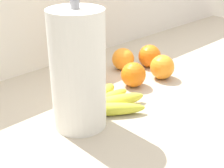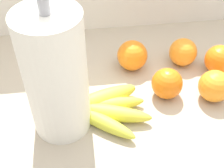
{
  "view_description": "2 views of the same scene",
  "coord_description": "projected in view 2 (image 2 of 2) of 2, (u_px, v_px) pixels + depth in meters",
  "views": [
    {
      "loc": [
        -0.79,
        -0.53,
        1.32
      ],
      "look_at": [
        -0.23,
        0.05,
        0.95
      ],
      "focal_mm": 51.86,
      "sensor_mm": 36.0,
      "label": 1
    },
    {
      "loc": [
        -0.33,
        -0.44,
        1.44
      ],
      "look_at": [
        -0.26,
        0.06,
        0.95
      ],
      "focal_mm": 48.81,
      "sensor_mm": 36.0,
      "label": 2
    }
  ],
  "objects": [
    {
      "name": "wall_back",
      "position": [
        169.0,
        76.0,
        1.18
      ],
      "size": [
        2.15,
        0.06,
        1.3
      ],
      "primitive_type": "cube",
      "color": "silver",
      "rests_on": "ground"
    },
    {
      "name": "orange_right",
      "position": [
        183.0,
        52.0,
        0.81
      ],
      "size": [
        0.07,
        0.07,
        0.07
      ],
      "primitive_type": "sphere",
      "color": "orange",
      "rests_on": "counter"
    },
    {
      "name": "orange_back_left",
      "position": [
        167.0,
        83.0,
        0.72
      ],
      "size": [
        0.07,
        0.07,
        0.07
      ],
      "primitive_type": "sphere",
      "color": "orange",
      "rests_on": "counter"
    },
    {
      "name": "paper_towel_roll",
      "position": [
        56.0,
        77.0,
        0.59
      ],
      "size": [
        0.12,
        0.12,
        0.3
      ],
      "color": "white",
      "rests_on": "counter"
    },
    {
      "name": "orange_center",
      "position": [
        132.0,
        55.0,
        0.79
      ],
      "size": [
        0.08,
        0.08,
        0.08
      ],
      "primitive_type": "sphere",
      "color": "orange",
      "rests_on": "counter"
    },
    {
      "name": "orange_back_right",
      "position": [
        215.0,
        86.0,
        0.71
      ],
      "size": [
        0.08,
        0.08,
        0.08
      ],
      "primitive_type": "sphere",
      "color": "orange",
      "rests_on": "counter"
    },
    {
      "name": "banana_bunch",
      "position": [
        102.0,
        108.0,
        0.69
      ],
      "size": [
        0.21,
        0.18,
        0.04
      ],
      "color": "gold",
      "rests_on": "counter"
    },
    {
      "name": "orange_front",
      "position": [
        220.0,
        60.0,
        0.78
      ],
      "size": [
        0.08,
        0.08,
        0.08
      ],
      "primitive_type": "sphere",
      "color": "orange",
      "rests_on": "counter"
    }
  ]
}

